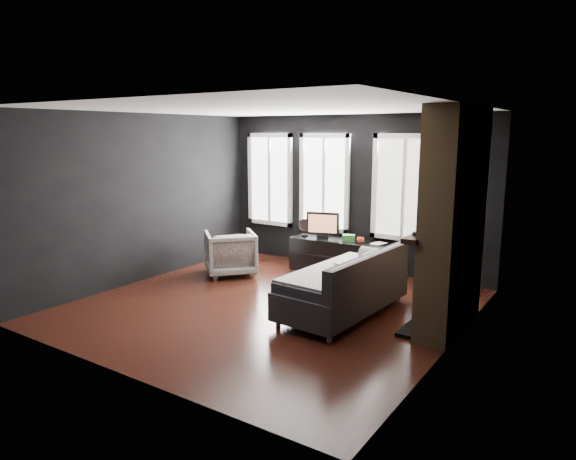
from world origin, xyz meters
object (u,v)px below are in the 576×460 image
Objects in this scene: monitor at (323,223)px; mantel_vase at (444,215)px; media_console at (339,256)px; armchair at (230,251)px; book at (375,236)px; mug at (360,240)px; sofa at (343,282)px.

monitor is 2.77× the size of mantel_vase.
mantel_vase is (2.09, -1.05, 1.04)m from media_console.
armchair reaches higher than book.
monitor reaches higher than media_console.
mantel_vase is (3.57, 0.09, 0.92)m from armchair.
monitor is 0.95m from book.
mantel_vase is at bearing -30.09° from media_console.
mug is at bearing -10.04° from media_console.
mantel_vase reaches higher than sofa.
media_console is 13.55× the size of mug.
armchair is 3.92× the size of mantel_vase.
mug is 0.51× the size of book.
monitor reaches higher than armchair.
media_console is at bearing -173.85° from book.
media_console is 0.75m from book.
sofa reaches higher than book.
sofa is 1.21× the size of media_console.
monitor is 2.39× the size of book.
armchair is 2.44m from book.
mug reaches higher than media_console.
book is at bearing -9.94° from monitor.
armchair is 0.49× the size of media_console.
armchair is at bearing -153.18° from monitor.
armchair is 1.67m from monitor.
monitor is at bearing -176.59° from media_console.
book is (0.63, 0.07, 0.41)m from media_console.
sofa is 1.58m from mantel_vase.
mantel_vase reaches higher than media_console.
book is at bearing 161.74° from armchair.
sofa is at bearing -144.48° from mantel_vase.
armchair is at bearing -150.28° from mug.
monitor is 0.76m from mug.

